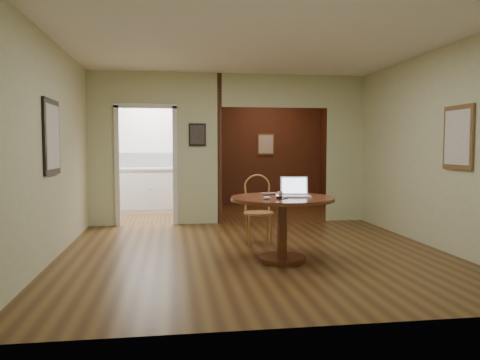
{
  "coord_description": "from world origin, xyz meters",
  "views": [
    {
      "loc": [
        -1.06,
        -5.88,
        1.38
      ],
      "look_at": [
        -0.23,
        -0.2,
        0.97
      ],
      "focal_mm": 35.0,
      "sensor_mm": 36.0,
      "label": 1
    }
  ],
  "objects": [
    {
      "name": "floor",
      "position": [
        0.0,
        0.0,
        0.0
      ],
      "size": [
        5.0,
        5.0,
        0.0
      ],
      "primitive_type": "plane",
      "color": "#452913",
      "rests_on": "ground"
    },
    {
      "name": "room_shell",
      "position": [
        -0.47,
        3.1,
        1.29
      ],
      "size": [
        5.2,
        7.5,
        5.0
      ],
      "color": "white",
      "rests_on": "ground"
    },
    {
      "name": "dining_table",
      "position": [
        0.26,
        -0.42,
        0.58
      ],
      "size": [
        1.25,
        1.25,
        0.78
      ],
      "rotation": [
        0.0,
        0.0,
        -0.3
      ],
      "color": "brown",
      "rests_on": "ground"
    },
    {
      "name": "chair",
      "position": [
        0.15,
        0.62,
        0.55
      ],
      "size": [
        0.44,
        0.44,
        0.99
      ],
      "rotation": [
        0.0,
        0.0,
        -0.06
      ],
      "color": "#B0723E",
      "rests_on": "ground"
    },
    {
      "name": "open_laptop",
      "position": [
        0.43,
        -0.38,
        0.84
      ],
      "size": [
        0.38,
        0.35,
        0.24
      ],
      "rotation": [
        0.0,
        0.0,
        -0.18
      ],
      "color": "silver",
      "rests_on": "dining_table"
    },
    {
      "name": "closed_laptop",
      "position": [
        0.24,
        -0.15,
        0.79
      ],
      "size": [
        0.36,
        0.28,
        0.02
      ],
      "primitive_type": "imported",
      "rotation": [
        0.0,
        0.0,
        0.27
      ],
      "color": "#A6A6AB",
      "rests_on": "dining_table"
    },
    {
      "name": "mouse",
      "position": [
        0.02,
        -0.67,
        0.8
      ],
      "size": [
        0.1,
        0.06,
        0.04
      ],
      "primitive_type": "ellipsoid",
      "rotation": [
        0.0,
        0.0,
        0.08
      ],
      "color": "silver",
      "rests_on": "dining_table"
    },
    {
      "name": "wine_glass",
      "position": [
        0.17,
        -0.65,
        0.83
      ],
      "size": [
        0.09,
        0.09,
        0.1
      ],
      "primitive_type": null,
      "color": "white",
      "rests_on": "dining_table"
    },
    {
      "name": "pen",
      "position": [
        0.2,
        -0.67,
        0.78
      ],
      "size": [
        0.14,
        0.08,
        0.01
      ],
      "primitive_type": "cylinder",
      "rotation": [
        0.0,
        1.57,
        0.48
      ],
      "color": "#0B1450",
      "rests_on": "dining_table"
    },
    {
      "name": "kitchen_cabinet",
      "position": [
        -1.35,
        4.2,
        0.47
      ],
      "size": [
        2.06,
        0.6,
        0.94
      ],
      "color": "white",
      "rests_on": "ground"
    },
    {
      "name": "grocery_bag",
      "position": [
        -0.85,
        4.2,
        1.11
      ],
      "size": [
        0.39,
        0.35,
        0.34
      ],
      "primitive_type": "ellipsoid",
      "rotation": [
        0.0,
        0.0,
        -0.2
      ],
      "color": "beige",
      "rests_on": "kitchen_cabinet"
    }
  ]
}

